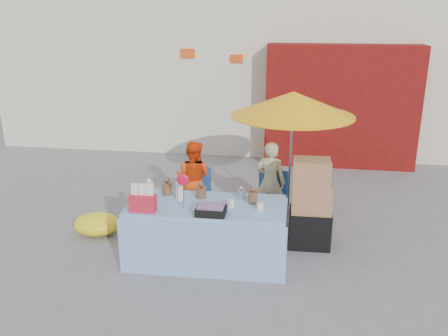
% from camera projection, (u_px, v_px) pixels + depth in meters
% --- Properties ---
extents(ground, '(80.00, 80.00, 0.00)m').
position_uv_depth(ground, '(203.00, 245.00, 6.92)').
color(ground, slate).
rests_on(ground, ground).
extents(backdrop, '(14.00, 8.00, 7.80)m').
position_uv_depth(backdrop, '(273.00, 16.00, 12.92)').
color(backdrop, silver).
rests_on(backdrop, ground).
extents(market_table, '(2.16, 1.05, 1.29)m').
position_uv_depth(market_table, '(206.00, 231.00, 6.40)').
color(market_table, '#87AED9').
rests_on(market_table, ground).
extents(chair_left, '(0.57, 0.56, 0.85)m').
position_uv_depth(chair_left, '(192.00, 204.00, 7.71)').
color(chair_left, '#224E9C').
rests_on(chair_left, ground).
extents(chair_right, '(0.57, 0.56, 0.85)m').
position_uv_depth(chair_right, '(269.00, 209.00, 7.53)').
color(chair_right, '#224E9C').
rests_on(chair_right, ground).
extents(vendor_orange, '(0.72, 0.61, 1.29)m').
position_uv_depth(vendor_orange, '(193.00, 179.00, 7.72)').
color(vendor_orange, '#F1420C').
rests_on(vendor_orange, ground).
extents(vendor_beige, '(0.54, 0.42, 1.33)m').
position_uv_depth(vendor_beige, '(270.00, 182.00, 7.53)').
color(vendor_beige, beige).
rests_on(vendor_beige, ground).
extents(umbrella, '(1.90, 1.90, 2.09)m').
position_uv_depth(umbrella, '(293.00, 104.00, 7.24)').
color(umbrella, gray).
rests_on(umbrella, ground).
extents(box_stack, '(0.60, 0.50, 1.31)m').
position_uv_depth(box_stack, '(311.00, 206.00, 6.75)').
color(box_stack, black).
rests_on(box_stack, ground).
extents(tarp_bundle, '(0.82, 0.71, 0.32)m').
position_uv_depth(tarp_bundle, '(97.00, 224.00, 7.23)').
color(tarp_bundle, yellow).
rests_on(tarp_bundle, ground).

